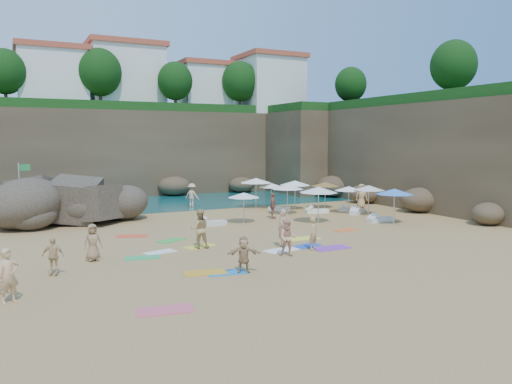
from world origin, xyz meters
name	(u,v)px	position (x,y,z in m)	size (l,w,h in m)	color
ground	(248,234)	(0.00, 0.00, 0.00)	(120.00, 120.00, 0.00)	tan
seawater	(132,188)	(0.00, 30.00, 0.00)	(120.00, 120.00, 0.00)	#0C4751
cliff_back	(161,152)	(2.00, 25.00, 4.00)	(44.00, 8.00, 8.00)	brown
cliff_right	(405,155)	(19.00, 8.00, 4.00)	(8.00, 30.00, 8.00)	brown
cliff_corner	(311,152)	(17.00, 20.00, 4.00)	(10.00, 12.00, 8.00)	brown
rock_promontory	(26,210)	(-11.00, 16.00, 0.00)	(12.00, 7.00, 2.00)	brown
clifftop_buildings	(167,82)	(2.96, 25.79, 11.24)	(28.48, 9.48, 7.00)	white
clifftop_trees	(204,76)	(4.78, 19.52, 11.26)	(35.60, 23.82, 4.40)	#11380F
rock_outcrop	(67,221)	(-8.79, 9.08, 0.00)	(8.13, 6.10, 3.25)	brown
flag_pole	(21,184)	(-11.33, 10.90, 2.42)	(0.74, 0.10, 3.80)	silver
parasol_0	(256,181)	(5.08, 9.24, 2.16)	(2.49, 2.49, 2.35)	silver
parasol_1	(295,183)	(7.35, 7.15, 2.04)	(2.35, 2.35, 2.22)	silver
parasol_2	(349,189)	(9.92, 3.89, 1.80)	(2.07, 2.07, 1.96)	silver
parasol_3	(271,185)	(6.07, 8.59, 1.80)	(2.08, 2.08, 1.96)	silver
parasol_4	(389,182)	(16.57, 7.19, 1.78)	(2.05, 2.05, 1.94)	silver
parasol_5	(287,187)	(5.64, 5.32, 1.99)	(2.29, 2.29, 2.17)	silver
parasol_6	(325,184)	(9.90, 6.86, 1.87)	(2.16, 2.16, 2.04)	silver
parasol_7	(319,190)	(5.61, 1.29, 2.14)	(2.46, 2.46, 2.33)	silver
parasol_8	(369,188)	(10.70, 2.61, 1.93)	(2.22, 2.22, 2.10)	silver
parasol_9	(244,195)	(1.28, 3.30, 1.80)	(2.08, 2.08, 1.96)	silver
parasol_10	(394,192)	(9.76, -1.06, 2.05)	(2.36, 2.36, 2.23)	silver
lounger_0	(212,223)	(-0.85, 3.40, 0.14)	(1.79, 0.60, 0.28)	silver
lounger_1	(350,209)	(10.63, 4.66, 0.13)	(1.65, 0.55, 0.26)	white
lounger_2	(358,212)	(10.35, 3.31, 0.14)	(1.86, 0.62, 0.29)	silver
lounger_3	(317,211)	(7.92, 4.98, 0.13)	(1.68, 0.56, 0.26)	white
lounger_4	(279,209)	(6.02, 7.18, 0.13)	(1.64, 0.55, 0.26)	white
lounger_5	(380,220)	(9.45, -0.16, 0.14)	(1.84, 0.61, 0.29)	white
towel_0	(226,273)	(-4.37, -7.22, 0.01)	(1.59, 0.79, 0.03)	#237DBB
towel_1	(165,310)	(-7.83, -10.43, 0.02)	(1.73, 0.87, 0.03)	#DE566A
towel_2	(205,273)	(-5.14, -6.85, 0.01)	(1.69, 0.85, 0.03)	gold
towel_3	(142,258)	(-6.80, -3.18, 0.01)	(1.55, 0.78, 0.03)	#31AD5C
towel_4	(200,246)	(-3.64, -2.06, 0.01)	(1.60, 0.80, 0.03)	yellow
towel_5	(160,252)	(-5.76, -2.44, 0.01)	(1.49, 0.74, 0.03)	white
towel_6	(331,248)	(2.01, -5.29, 0.02)	(1.87, 0.93, 0.03)	purple
towel_7	(132,236)	(-6.09, 2.10, 0.01)	(1.67, 0.83, 0.03)	#F2482A
towel_8	(307,246)	(1.23, -4.33, 0.01)	(1.55, 0.78, 0.03)	blue
towel_9	(334,247)	(2.23, -5.25, 0.01)	(1.69, 0.85, 0.03)	#EC5C78
towel_10	(346,230)	(5.64, -1.62, 0.01)	(1.51, 0.75, 0.03)	orange
towel_11	(171,241)	(-4.53, -0.04, 0.01)	(1.56, 0.78, 0.03)	green
towel_12	(303,238)	(2.03, -2.64, 0.02)	(1.79, 0.89, 0.03)	#FFF043
towel_13	(282,250)	(-0.39, -4.62, 0.02)	(1.70, 0.85, 0.03)	white
person_stand_0	(8,276)	(-12.17, -7.42, 0.91)	(0.66, 0.43, 1.82)	tan
person_stand_1	(200,229)	(-3.76, -2.41, 0.97)	(0.94, 0.73, 1.94)	tan
person_stand_2	(192,195)	(0.84, 12.08, 0.93)	(1.21, 0.50, 1.87)	#E9B184
person_stand_3	(273,206)	(3.85, 4.16, 0.87)	(1.03, 0.43, 1.75)	#9C5F4E
person_stand_4	(361,196)	(12.38, 5.53, 0.95)	(0.93, 0.51, 1.91)	tan
person_stand_5	(48,206)	(-9.76, 11.43, 0.81)	(1.50, 0.43, 1.62)	tan
person_stand_6	(282,228)	(-0.04, -4.05, 0.95)	(0.70, 0.46, 1.91)	tan
person_lie_1	(54,271)	(-10.61, -4.48, 0.18)	(0.87, 1.49, 0.36)	#DEB67E
person_lie_2	(93,256)	(-8.86, -2.77, 0.22)	(0.79, 1.61, 0.43)	#9B754D
person_lie_3	(244,268)	(-3.73, -7.47, 0.19)	(1.34, 1.44, 0.38)	tan
person_lie_4	(313,246)	(1.06, -5.19, 0.19)	(0.57, 1.57, 0.38)	tan
person_lie_5	(288,250)	(-0.72, -5.81, 0.31)	(0.80, 1.64, 0.62)	#E3A481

